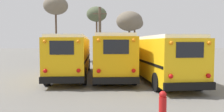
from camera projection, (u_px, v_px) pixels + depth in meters
The scene contains 10 objects.
ground_plane at pixel (112, 77), 16.25m from camera, with size 160.00×160.00×0.00m, color #66635E.
school_bus_0 at pixel (72, 54), 16.36m from camera, with size 2.63×9.83×3.03m.
school_bus_1 at pixel (112, 54), 16.53m from camera, with size 2.61×10.03×3.09m.
school_bus_2 at pixel (155, 56), 15.38m from camera, with size 3.04×11.03×2.95m.
utility_pole at pixel (100, 34), 28.17m from camera, with size 1.80×0.35×7.09m.
bare_tree_0 at pixel (129, 21), 32.42m from camera, with size 3.91×3.91×7.18m.
bare_tree_1 at pixel (56, 6), 29.57m from camera, with size 3.30×3.30×8.78m.
bare_tree_2 at pixel (135, 24), 37.41m from camera, with size 2.93×2.93×6.93m.
bare_tree_3 at pixel (97, 15), 33.05m from camera, with size 3.05×3.05×7.98m.
fire_hydrant at pixel (163, 107), 6.86m from camera, with size 0.24×0.24×1.03m.
Camera 1 is at (-0.78, -16.10, 2.55)m, focal length 35.00 mm.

